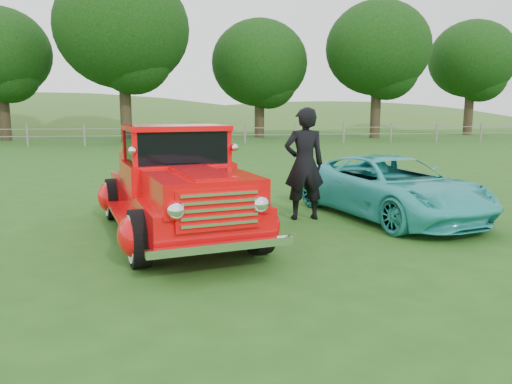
{
  "coord_description": "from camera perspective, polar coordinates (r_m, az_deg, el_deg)",
  "views": [
    {
      "loc": [
        -0.87,
        -6.97,
        2.03
      ],
      "look_at": [
        0.41,
        1.2,
        0.65
      ],
      "focal_mm": 35.0,
      "sensor_mm": 36.0,
      "label": 1
    }
  ],
  "objects": [
    {
      "name": "ground",
      "position": [
        7.31,
        -1.71,
        -6.65
      ],
      "size": [
        140.0,
        140.0,
        0.0
      ],
      "primitive_type": "plane",
      "color": "#224F15",
      "rests_on": "ground"
    },
    {
      "name": "distant_hills",
      "position": [
        66.84,
        -11.62,
        3.61
      ],
      "size": [
        116.0,
        60.0,
        18.0
      ],
      "color": "#335920",
      "rests_on": "ground"
    },
    {
      "name": "fence_line",
      "position": [
        29.02,
        -7.2,
        6.56
      ],
      "size": [
        48.0,
        0.12,
        1.2
      ],
      "color": "slate",
      "rests_on": "ground"
    },
    {
      "name": "tree_near_west",
      "position": [
        32.48,
        -15.03,
        17.59
      ],
      "size": [
        8.0,
        8.0,
        10.42
      ],
      "color": "black",
      "rests_on": "ground"
    },
    {
      "name": "tree_near_east",
      "position": [
        36.59,
        0.4,
        14.5
      ],
      "size": [
        6.8,
        6.8,
        8.33
      ],
      "color": "black",
      "rests_on": "ground"
    },
    {
      "name": "tree_mid_east",
      "position": [
        36.93,
        13.76,
        15.64
      ],
      "size": [
        7.2,
        7.2,
        9.44
      ],
      "color": "black",
      "rests_on": "ground"
    },
    {
      "name": "tree_far_east",
      "position": [
        43.64,
        23.47,
        13.73
      ],
      "size": [
        6.6,
        6.6,
        8.86
      ],
      "color": "black",
      "rests_on": "ground"
    },
    {
      "name": "red_pickup",
      "position": [
        8.15,
        -9.16,
        0.64
      ],
      "size": [
        3.02,
        5.25,
        1.78
      ],
      "rotation": [
        0.0,
        0.0,
        0.23
      ],
      "color": "black",
      "rests_on": "ground"
    },
    {
      "name": "teal_sedan",
      "position": [
        9.73,
        15.19,
        0.55
      ],
      "size": [
        2.93,
        4.51,
        1.16
      ],
      "primitive_type": "imported",
      "rotation": [
        0.0,
        0.0,
        0.26
      ],
      "color": "#2DB6B1",
      "rests_on": "ground"
    },
    {
      "name": "man",
      "position": [
        9.21,
        5.53,
        3.2
      ],
      "size": [
        0.75,
        0.5,
        2.06
      ],
      "primitive_type": "imported",
      "rotation": [
        0.0,
        0.0,
        3.15
      ],
      "color": "black",
      "rests_on": "ground"
    }
  ]
}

